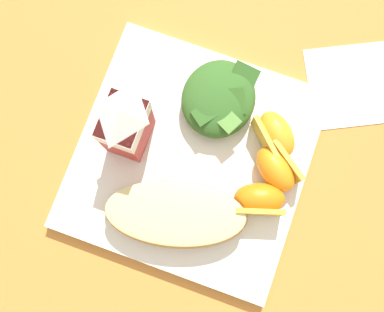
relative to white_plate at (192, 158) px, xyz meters
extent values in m
plane|color=#C67A33|center=(0.00, 0.00, -0.01)|extent=(3.00, 3.00, 0.00)
cube|color=white|center=(0.00, 0.00, 0.00)|extent=(0.28, 0.28, 0.02)
ellipsoid|color=tan|center=(-0.07, -0.01, 0.02)|extent=(0.12, 0.19, 0.03)
ellipsoid|color=maroon|center=(-0.07, -0.01, 0.03)|extent=(0.11, 0.17, 0.01)
ellipsoid|color=#EAD184|center=(-0.07, -0.01, 0.04)|extent=(0.12, 0.18, 0.01)
ellipsoid|color=#336023|center=(0.08, -0.01, 0.03)|extent=(0.10, 0.09, 0.04)
cube|color=#336023|center=(0.11, -0.03, 0.04)|extent=(0.02, 0.03, 0.02)
cube|color=#336023|center=(0.05, 0.00, 0.04)|extent=(0.04, 0.04, 0.01)
cube|color=#3D7028|center=(0.08, -0.03, 0.04)|extent=(0.03, 0.03, 0.02)
cube|color=#5B8E3D|center=(0.05, -0.02, 0.04)|extent=(0.03, 0.04, 0.01)
cube|color=#B7332D|center=(0.00, 0.08, 0.05)|extent=(0.06, 0.04, 0.09)
cube|color=white|center=(0.00, 0.08, 0.08)|extent=(0.06, 0.05, 0.03)
pyramid|color=white|center=(0.00, 0.08, 0.11)|extent=(0.06, 0.04, 0.02)
ellipsoid|color=orange|center=(-0.02, -0.09, 0.03)|extent=(0.05, 0.07, 0.04)
cube|color=gold|center=(-0.04, -0.10, 0.03)|extent=(0.02, 0.06, 0.03)
ellipsoid|color=orange|center=(0.02, -0.10, 0.03)|extent=(0.06, 0.07, 0.04)
cube|color=gold|center=(0.03, -0.11, 0.03)|extent=(0.04, 0.05, 0.03)
ellipsoid|color=orange|center=(0.06, -0.09, 0.03)|extent=(0.07, 0.07, 0.04)
cube|color=gold|center=(0.05, -0.08, 0.03)|extent=(0.04, 0.05, 0.03)
cube|color=white|center=(0.16, -0.16, -0.01)|extent=(0.15, 0.15, 0.00)
camera|label=1|loc=(-0.09, -0.03, 0.59)|focal=44.43mm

